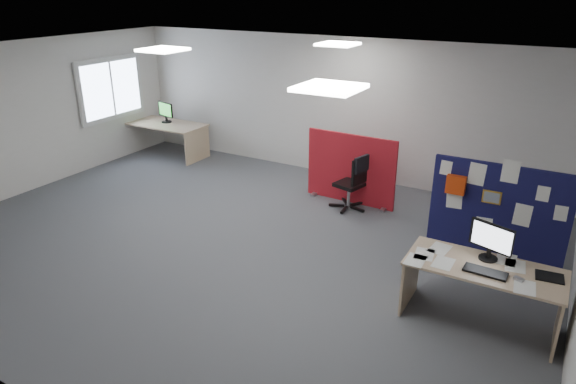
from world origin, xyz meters
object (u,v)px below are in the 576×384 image
at_px(main_desk, 483,278).
at_px(monitor_second, 166,111).
at_px(monitor_main, 491,240).
at_px(second_desk, 168,131).
at_px(red_divider, 351,169).
at_px(office_chair, 354,179).
at_px(navy_divider, 495,216).

xyz_separation_m(main_desk, monitor_second, (-7.33, 3.01, 0.42)).
relative_size(monitor_main, second_desk, 0.28).
distance_m(monitor_main, red_divider, 3.55).
relative_size(second_desk, monitor_second, 3.59).
relative_size(monitor_second, office_chair, 0.50).
xyz_separation_m(second_desk, monitor_second, (-0.07, 0.05, 0.42)).
distance_m(second_desk, monitor_second, 0.42).
distance_m(second_desk, office_chair, 4.85).
bearing_deg(monitor_main, red_divider, 157.64).
xyz_separation_m(red_divider, office_chair, (0.19, -0.29, -0.05)).
bearing_deg(monitor_second, monitor_main, -6.63).
bearing_deg(monitor_main, monitor_second, 177.52).
bearing_deg(red_divider, second_desk, 175.88).
bearing_deg(second_desk, monitor_main, -21.18).
relative_size(navy_divider, office_chair, 1.82).
height_order(navy_divider, office_chair, navy_divider).
relative_size(navy_divider, monitor_second, 3.64).
distance_m(navy_divider, monitor_second, 7.39).
bearing_deg(office_chair, red_divider, 138.14).
bearing_deg(navy_divider, monitor_main, -84.51).
relative_size(main_desk, red_divider, 1.01).
distance_m(red_divider, monitor_second, 4.71).
bearing_deg(main_desk, second_desk, 157.83).
height_order(monitor_main, office_chair, monitor_main).
bearing_deg(second_desk, office_chair, -9.18).
bearing_deg(office_chair, monitor_main, -25.04).
distance_m(navy_divider, office_chair, 2.48).
height_order(red_divider, office_chair, red_divider).
distance_m(monitor_main, monitor_second, 7.86).
relative_size(navy_divider, main_desk, 1.06).
bearing_deg(main_desk, red_divider, 137.09).
distance_m(main_desk, office_chair, 3.30).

